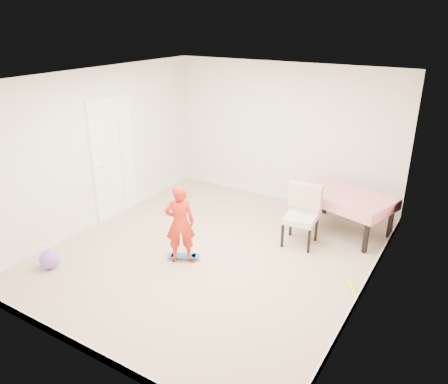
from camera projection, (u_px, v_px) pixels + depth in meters
The scene contains 17 objects.
ground at pixel (212, 253), 6.65m from camera, with size 5.00×5.00×0.00m, color tan.
ceiling at pixel (209, 80), 5.67m from camera, with size 4.50×5.00×0.04m, color silver.
wall_back at pixel (283, 134), 8.12m from camera, with size 4.50×0.04×2.60m, color silver.
wall_front at pixel (70, 246), 4.20m from camera, with size 4.50×0.04×2.60m, color silver.
wall_left at pixel (98, 149), 7.23m from camera, with size 0.04×5.00×2.60m, color silver.
wall_right at pixel (371, 206), 5.08m from camera, with size 0.04×5.00×2.60m, color silver.
door at pixel (113, 160), 7.57m from camera, with size 0.10×0.94×2.11m, color white.
baseboard_back at pixel (280, 195), 8.59m from camera, with size 4.50×0.02×0.12m, color white.
baseboard_front at pixel (85, 348), 4.66m from camera, with size 4.50×0.02×0.12m, color white.
baseboard_left at pixel (105, 216), 7.71m from camera, with size 0.02×5.00×0.12m, color white.
baseboard_right at pixel (359, 295), 5.54m from camera, with size 0.02×5.00×0.12m, color white.
dining_table at pixel (344, 213), 7.19m from camera, with size 1.44×0.91×0.67m, color red, non-canonical shape.
dining_chair at pixel (301, 217), 6.73m from camera, with size 0.52×0.60×0.95m, color white, non-canonical shape.
skateboard at pixel (184, 257), 6.45m from camera, with size 0.50×0.18×0.07m, color blue, non-canonical shape.
child at pixel (180, 225), 6.21m from camera, with size 0.42×0.28×1.16m, color red.
balloon at pixel (49, 259), 6.20m from camera, with size 0.28×0.28×0.28m, color #8955CC.
foam_toy at pixel (353, 291), 5.68m from camera, with size 0.06×0.06×0.40m, color yellow.
Camera 1 is at (3.19, -4.86, 3.37)m, focal length 35.00 mm.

